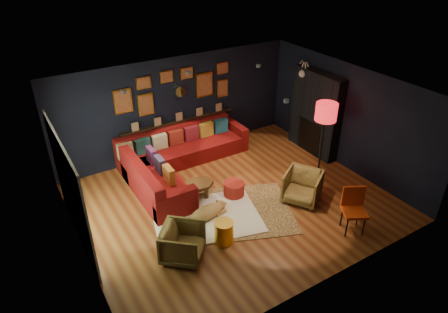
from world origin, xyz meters
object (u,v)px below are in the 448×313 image
armchair_left (183,241)px  sectional (173,161)px  armchair_right (303,185)px  floor_lamp (326,115)px  dog (207,211)px  orange_chair (354,206)px  coffee_table (198,186)px  pouf (234,189)px  gold_stool (224,232)px

armchair_left → sectional: bearing=19.2°
armchair_right → floor_lamp: size_ratio=0.42×
sectional → dog: size_ratio=2.96×
orange_chair → floor_lamp: 2.38m
orange_chair → armchair_right: bearing=128.0°
coffee_table → sectional: bearing=90.6°
orange_chair → floor_lamp: floor_lamp is taller
sectional → pouf: size_ratio=7.17×
sectional → floor_lamp: bearing=-31.0°
sectional → dog: bearing=-95.3°
floor_lamp → pouf: bearing=173.9°
orange_chair → dog: size_ratio=0.82×
sectional → floor_lamp: (3.09, -1.86, 1.24)m
sectional → pouf: 1.78m
armchair_left → coffee_table: bearing=4.3°
floor_lamp → armchair_left: bearing=-167.6°
pouf → floor_lamp: 2.73m
armchair_right → orange_chair: bearing=-24.0°
sectional → gold_stool: bearing=-95.0°
sectional → dog: (-0.19, -2.01, -0.13)m
gold_stool → orange_chair: bearing=-22.4°
sectional → floor_lamp: size_ratio=1.85×
orange_chair → dog: 2.97m
coffee_table → floor_lamp: 3.37m
pouf → armchair_right: bearing=-37.6°
coffee_table → armchair_left: 1.88m
coffee_table → pouf: bearing=-24.7°
armchair_right → dog: 2.21m
orange_chair → sectional: bearing=148.4°
gold_stool → dog: size_ratio=0.41×
sectional → armchair_left: bearing=-111.7°
pouf → orange_chair: orange_chair is taller
orange_chair → dog: bearing=171.4°
pouf → armchair_left: armchair_left is taller
coffee_table → orange_chair: bearing=-49.7°
pouf → armchair_left: (-1.85, -1.17, 0.19)m
coffee_table → armchair_right: size_ratio=1.00×
coffee_table → armchair_left: armchair_left is taller
orange_chair → armchair_left: bearing=-168.5°
sectional → coffee_table: (0.01, -1.27, 0.00)m
pouf → gold_stool: (-0.99, -1.20, 0.05)m
floor_lamp → gold_stool: bearing=-164.1°
sectional → armchair_left: sectional is taller
sectional → pouf: (0.75, -1.61, -0.14)m
armchair_right → armchair_left: bearing=-118.6°
floor_lamp → sectional: bearing=149.0°
armchair_right → gold_stool: 2.22m
orange_chair → pouf: bearing=151.5°
floor_lamp → dog: bearing=-177.4°
sectional → coffee_table: bearing=-89.4°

